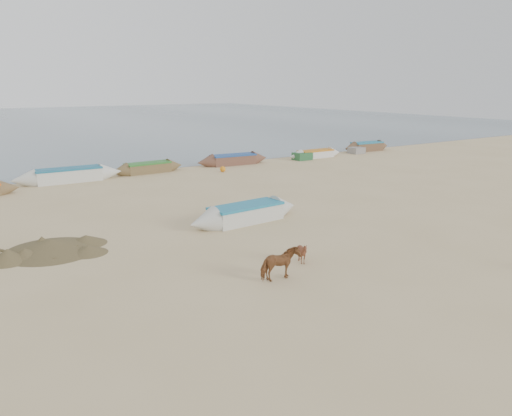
{
  "coord_description": "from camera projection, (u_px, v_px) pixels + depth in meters",
  "views": [
    {
      "loc": [
        -12.29,
        -14.57,
        6.54
      ],
      "look_at": [
        0.0,
        4.0,
        1.0
      ],
      "focal_mm": 35.0,
      "sensor_mm": 36.0,
      "label": 1
    }
  ],
  "objects": [
    {
      "name": "ground",
      "position": [
        311.0,
        252.0,
        19.95
      ],
      "size": [
        140.0,
        140.0,
        0.0
      ],
      "primitive_type": "plane",
      "color": "tan",
      "rests_on": "ground"
    },
    {
      "name": "sea",
      "position": [
        8.0,
        123.0,
        86.3
      ],
      "size": [
        160.0,
        160.0,
        0.0
      ],
      "primitive_type": "plane",
      "color": "slate",
      "rests_on": "ground"
    },
    {
      "name": "cow_adult",
      "position": [
        280.0,
        264.0,
        17.0
      ],
      "size": [
        1.41,
        0.71,
        1.16
      ],
      "primitive_type": "imported",
      "rotation": [
        0.0,
        0.0,
        1.51
      ],
      "color": "brown",
      "rests_on": "ground"
    },
    {
      "name": "calf_front",
      "position": [
        302.0,
        253.0,
        18.65
      ],
      "size": [
        0.96,
        0.93,
        0.82
      ],
      "primitive_type": "imported",
      "rotation": [
        0.0,
        0.0,
        -1.1
      ],
      "color": "brown",
      "rests_on": "ground"
    },
    {
      "name": "near_canoe",
      "position": [
        246.0,
        213.0,
        24.26
      ],
      "size": [
        6.39,
        1.87,
        0.87
      ],
      "primitive_type": null,
      "rotation": [
        0.0,
        0.0,
        0.08
      ],
      "color": "beige",
      "rests_on": "ground"
    },
    {
      "name": "debris_pile",
      "position": [
        51.0,
        245.0,
        20.07
      ],
      "size": [
        4.46,
        4.46,
        0.48
      ],
      "primitive_type": "cone",
      "rotation": [
        0.0,
        0.0,
        0.22
      ],
      "color": "brown",
      "rests_on": "ground"
    },
    {
      "name": "waterline_canoes",
      "position": [
        113.0,
        171.0,
        35.9
      ],
      "size": [
        55.46,
        4.19,
        0.98
      ],
      "color": "brown",
      "rests_on": "ground"
    },
    {
      "name": "beach_clutter",
      "position": [
        193.0,
        168.0,
        38.35
      ],
      "size": [
        44.29,
        4.44,
        0.64
      ],
      "color": "#2E6732",
      "rests_on": "ground"
    }
  ]
}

